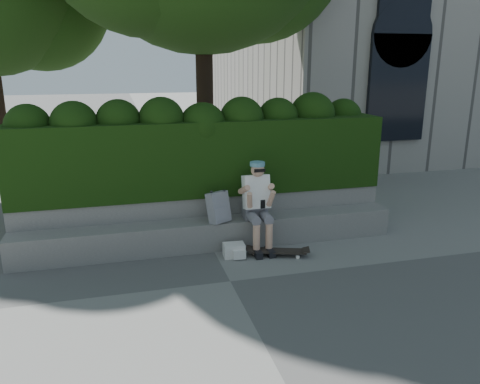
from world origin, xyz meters
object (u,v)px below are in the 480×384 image
object	(u,v)px
skateboard	(278,251)
backpack_plaid	(218,207)
backpack_ground	(234,250)
person	(257,202)

from	to	relation	value
skateboard	backpack_plaid	xyz separation A→B (m)	(-0.80, 0.50, 0.61)
skateboard	backpack_ground	size ratio (longest dim) A/B	2.78
backpack_plaid	backpack_ground	size ratio (longest dim) A/B	1.50
person	backpack_plaid	size ratio (longest dim) A/B	2.92
skateboard	backpack_plaid	distance (m)	1.13
person	backpack_ground	world-z (taller)	person
backpack_plaid	backpack_ground	bearing A→B (deg)	-93.65
skateboard	person	bearing A→B (deg)	134.62
skateboard	backpack_plaid	bearing A→B (deg)	166.64
person	backpack_plaid	world-z (taller)	person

